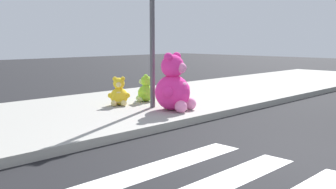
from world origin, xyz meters
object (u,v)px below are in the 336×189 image
at_px(plush_tan, 176,95).
at_px(plush_yellow, 119,94).
at_px(plush_pink_large, 174,87).
at_px(plush_lime, 145,91).
at_px(sign_pole, 152,31).

distance_m(plush_tan, plush_yellow, 1.34).
bearing_deg(plush_yellow, plush_pink_large, -71.90).
bearing_deg(plush_lime, sign_pole, -121.25).
xyz_separation_m(plush_pink_large, plush_lime, (0.37, 1.34, -0.23)).
bearing_deg(plush_pink_large, sign_pole, 97.91).
distance_m(plush_pink_large, plush_yellow, 1.43).
distance_m(sign_pole, plush_tan, 1.63).
height_order(plush_lime, plush_yellow, same).
height_order(plush_pink_large, plush_yellow, plush_pink_large).
height_order(sign_pole, plush_pink_large, sign_pole).
bearing_deg(plush_pink_large, plush_tan, 39.58).
xyz_separation_m(plush_tan, plush_yellow, (-1.03, 0.85, 0.05)).
relative_size(plush_pink_large, plush_tan, 2.26).
relative_size(plush_lime, plush_yellow, 1.00).
height_order(plush_tan, plush_yellow, plush_yellow).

